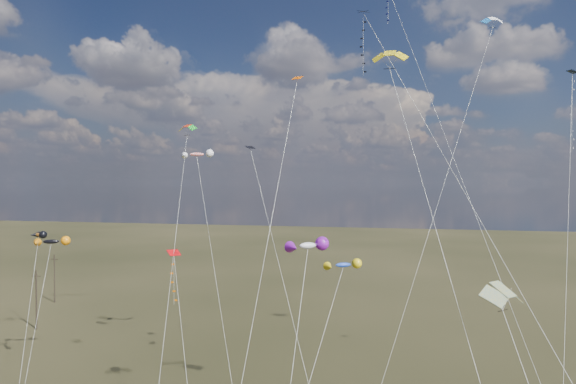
% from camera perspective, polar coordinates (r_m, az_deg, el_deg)
% --- Properties ---
extents(utility_pole_near, '(1.40, 0.20, 8.00)m').
position_cam_1_polar(utility_pole_near, '(78.98, -26.17, -10.62)').
color(utility_pole_near, black).
rests_on(utility_pole_near, ground).
extents(utility_pole_far, '(1.40, 0.20, 8.00)m').
position_cam_1_polar(utility_pole_far, '(94.64, -24.52, -8.69)').
color(utility_pole_far, black).
rests_on(utility_pole_far, ground).
extents(diamond_black_high, '(17.55, 26.29, 35.73)m').
position_cam_1_polar(diamond_black_high, '(46.95, 9.68, 14.06)').
color(diamond_black_high, black).
rests_on(diamond_black_high, ground).
extents(diamond_navy_tall, '(13.90, 25.92, 42.95)m').
position_cam_1_polar(diamond_navy_tall, '(61.27, 12.33, 16.83)').
color(diamond_navy_tall, '#0A0946').
rests_on(diamond_navy_tall, ground).
extents(diamond_black_mid, '(10.92, 15.15, 23.64)m').
position_cam_1_polar(diamond_black_mid, '(46.93, -2.21, -3.13)').
color(diamond_black_mid, black).
rests_on(diamond_black_mid, ground).
extents(diamond_red_low, '(6.99, 10.29, 13.93)m').
position_cam_1_polar(diamond_red_low, '(46.72, -12.48, -9.88)').
color(diamond_red_low, red).
rests_on(diamond_red_low, ground).
extents(diamond_navy_right, '(5.44, 16.26, 30.01)m').
position_cam_1_polar(diamond_navy_right, '(52.30, 29.00, 6.69)').
color(diamond_navy_right, '#0E1C43').
rests_on(diamond_navy_right, ground).
extents(diamond_orange_center, '(1.15, 19.39, 29.06)m').
position_cam_1_polar(diamond_orange_center, '(38.03, -1.23, 0.26)').
color(diamond_orange_center, '#EC5600').
rests_on(diamond_orange_center, ground).
extents(parafoil_yellow, '(8.77, 16.27, 29.54)m').
position_cam_1_polar(parafoil_yellow, '(37.52, 11.28, 14.70)').
color(parafoil_yellow, gold).
rests_on(parafoil_yellow, ground).
extents(parafoil_blue_white, '(12.72, 16.64, 37.21)m').
position_cam_1_polar(parafoil_blue_white, '(58.72, 21.72, 17.19)').
color(parafoil_blue_white, blue).
rests_on(parafoil_blue_white, ground).
extents(parafoil_striped, '(4.89, 13.13, 15.15)m').
position_cam_1_polar(parafoil_striped, '(28.59, 22.80, -10.02)').
color(parafoil_striped, yellow).
rests_on(parafoil_striped, ground).
extents(parafoil_tricolor, '(8.16, 22.50, 26.56)m').
position_cam_1_polar(parafoil_tricolor, '(56.50, -11.16, 7.03)').
color(parafoil_tricolor, '#D9C30F').
rests_on(parafoil_tricolor, ground).
extents(novelty_black_orange, '(6.01, 10.82, 14.03)m').
position_cam_1_polar(novelty_black_orange, '(61.54, -24.84, -5.05)').
color(novelty_black_orange, black).
rests_on(novelty_black_orange, ground).
extents(novelty_orange_black, '(6.11, 9.94, 15.00)m').
position_cam_1_polar(novelty_orange_black, '(58.47, -25.97, -4.35)').
color(novelty_orange_black, orange).
rests_on(novelty_orange_black, ground).
extents(novelty_white_purple, '(2.34, 9.76, 16.49)m').
position_cam_1_polar(novelty_white_purple, '(31.85, 2.19, -6.10)').
color(novelty_white_purple, silver).
rests_on(novelty_white_purple, ground).
extents(novelty_redwhite_stripe, '(10.74, 13.40, 23.70)m').
position_cam_1_polar(novelty_redwhite_stripe, '(59.99, -10.09, 4.06)').
color(novelty_redwhite_stripe, red).
rests_on(novelty_redwhite_stripe, ground).
extents(novelty_blue_yellow, '(4.39, 12.47, 14.34)m').
position_cam_1_polar(novelty_blue_yellow, '(37.61, 6.11, -8.19)').
color(novelty_blue_yellow, blue).
rests_on(novelty_blue_yellow, ground).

